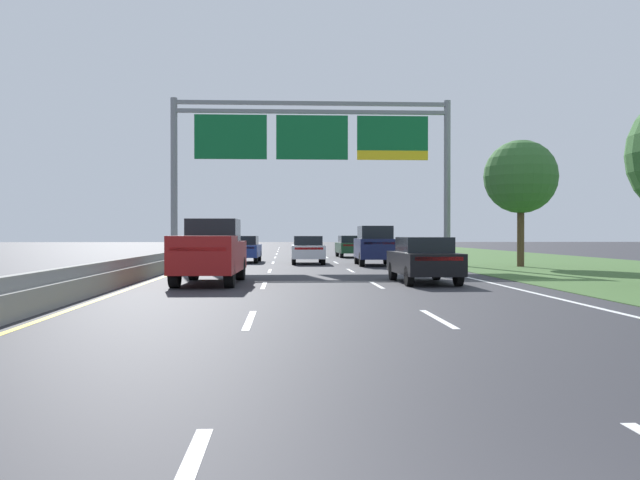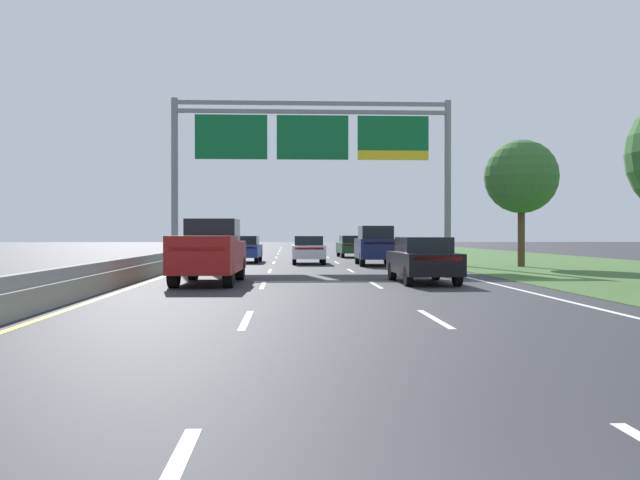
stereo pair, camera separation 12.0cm
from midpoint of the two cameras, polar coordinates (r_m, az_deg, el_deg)
The scene contains 12 objects.
ground_plane at distance 37.94m, azimuth -1.27°, elevation -2.04°, with size 220.00×220.00×0.00m, color #2B2B30.
lane_striping at distance 37.48m, azimuth -1.25°, elevation -2.07°, with size 11.96×106.00×0.01m.
grass_verge_right at distance 40.80m, azimuth 18.72°, elevation -1.88°, with size 14.00×110.00×0.02m, color #3D602D.
median_barrier_concrete at distance 38.31m, azimuth -11.19°, elevation -1.50°, with size 0.60×110.00×0.85m.
overhead_sign_gantry at distance 37.12m, azimuth -0.76°, elevation 7.78°, with size 15.06×0.42×8.93m.
pickup_truck_red at distance 23.53m, azimuth -9.23°, elevation -0.97°, with size 2.15×5.45×2.20m.
car_white_centre_lane_sedan at distance 38.86m, azimuth -1.11°, elevation -0.78°, with size 1.85×4.41×1.57m.
car_blue_left_lane_sedan at distance 41.05m, azimuth -6.40°, elevation -0.71°, with size 1.95×4.45×1.57m.
car_black_right_lane_sedan at distance 23.75m, azimuth 8.46°, elevation -1.58°, with size 1.89×4.43×1.57m.
car_navy_right_lane_suv at distance 37.02m, azimuth 4.46°, elevation -0.41°, with size 2.02×4.75×2.11m.
car_darkgreen_right_lane_sedan at distance 49.95m, azimuth 2.46°, elevation -0.50°, with size 1.94×4.45×1.57m.
roadside_tree_mid at distance 36.62m, azimuth 16.24°, elevation 5.04°, with size 3.74×3.74×6.49m.
Camera 1 is at (-1.17, -2.88, 1.67)m, focal length 38.56 mm.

